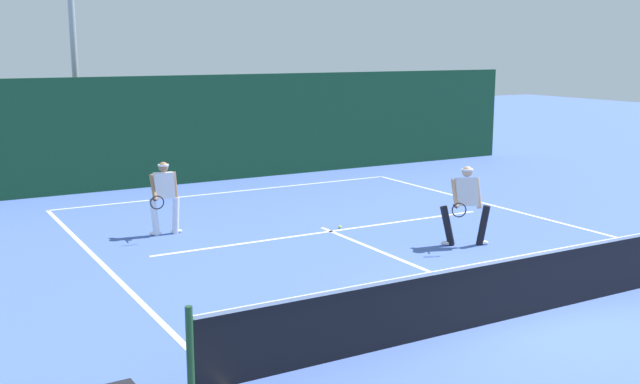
# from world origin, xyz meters

# --- Properties ---
(ground_plane) EXTENTS (80.00, 80.00, 0.00)m
(ground_plane) POSITION_xyz_m (0.00, 0.00, 0.00)
(ground_plane) COLOR #4966B9
(court_line_baseline_far) EXTENTS (10.03, 0.10, 0.01)m
(court_line_baseline_far) POSITION_xyz_m (0.00, 11.36, 0.00)
(court_line_baseline_far) COLOR white
(court_line_baseline_far) RESTS_ON ground_plane
(court_line_service) EXTENTS (8.18, 0.10, 0.01)m
(court_line_service) POSITION_xyz_m (0.00, 6.01, 0.00)
(court_line_service) COLOR white
(court_line_service) RESTS_ON ground_plane
(court_line_centre) EXTENTS (0.10, 6.40, 0.01)m
(court_line_centre) POSITION_xyz_m (0.00, 3.20, 0.00)
(court_line_centre) COLOR white
(court_line_centre) RESTS_ON ground_plane
(tennis_net) EXTENTS (10.99, 0.09, 1.08)m
(tennis_net) POSITION_xyz_m (0.00, 0.00, 0.50)
(tennis_net) COLOR #1E4723
(tennis_net) RESTS_ON ground_plane
(player_near) EXTENTS (1.14, 0.81, 1.64)m
(player_near) POSITION_xyz_m (1.79, 3.64, 0.90)
(player_near) COLOR black
(player_near) RESTS_ON ground_plane
(player_far) EXTENTS (0.85, 0.84, 1.59)m
(player_far) POSITION_xyz_m (-3.24, 7.56, 0.87)
(player_far) COLOR silver
(player_far) RESTS_ON ground_plane
(tennis_ball) EXTENTS (0.07, 0.07, 0.07)m
(tennis_ball) POSITION_xyz_m (0.32, 6.15, 0.03)
(tennis_ball) COLOR #D1E033
(tennis_ball) RESTS_ON ground_plane
(back_fence_windscreen) EXTENTS (22.66, 0.12, 3.19)m
(back_fence_windscreen) POSITION_xyz_m (0.00, 13.27, 1.60)
(back_fence_windscreen) COLOR #164227
(back_fence_windscreen) RESTS_ON ground_plane
(light_pole) EXTENTS (0.55, 0.44, 7.67)m
(light_pole) POSITION_xyz_m (-3.46, 14.61, 4.69)
(light_pole) COLOR #9EA39E
(light_pole) RESTS_ON ground_plane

